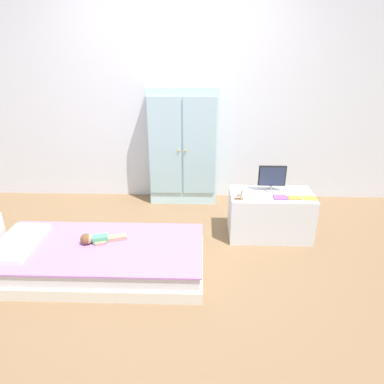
# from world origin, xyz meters

# --- Properties ---
(ground_plane) EXTENTS (10.00, 10.00, 0.02)m
(ground_plane) POSITION_xyz_m (0.00, 0.00, -0.01)
(ground_plane) COLOR brown
(back_wall) EXTENTS (6.40, 0.05, 2.70)m
(back_wall) POSITION_xyz_m (0.00, 1.57, 1.35)
(back_wall) COLOR silver
(back_wall) RESTS_ON ground_plane
(bed) EXTENTS (1.78, 0.84, 0.24)m
(bed) POSITION_xyz_m (-0.56, -0.07, 0.12)
(bed) COLOR silver
(bed) RESTS_ON ground_plane
(pillow) EXTENTS (0.32, 0.60, 0.05)m
(pillow) POSITION_xyz_m (-1.25, -0.07, 0.27)
(pillow) COLOR silver
(pillow) RESTS_ON bed
(doll) EXTENTS (0.39, 0.19, 0.10)m
(doll) POSITION_xyz_m (-0.60, -0.01, 0.28)
(doll) COLOR #4CA375
(doll) RESTS_ON bed
(wardrobe) EXTENTS (0.79, 0.29, 1.38)m
(wardrobe) POSITION_xyz_m (0.09, 1.40, 0.69)
(wardrobe) COLOR silver
(wardrobe) RESTS_ON ground_plane
(tv_stand) EXTENTS (0.82, 0.43, 0.46)m
(tv_stand) POSITION_xyz_m (1.00, 0.58, 0.23)
(tv_stand) COLOR silver
(tv_stand) RESTS_ON ground_plane
(tv_monitor) EXTENTS (0.27, 0.10, 0.26)m
(tv_monitor) POSITION_xyz_m (1.00, 0.65, 0.62)
(tv_monitor) COLOR #99999E
(tv_monitor) RESTS_ON tv_stand
(rocking_horse_toy) EXTENTS (0.08, 0.04, 0.10)m
(rocking_horse_toy) POSITION_xyz_m (0.67, 0.43, 0.51)
(rocking_horse_toy) COLOR #8E6642
(rocking_horse_toy) RESTS_ON tv_stand
(book_purple) EXTENTS (0.13, 0.11, 0.01)m
(book_purple) POSITION_xyz_m (1.07, 0.48, 0.47)
(book_purple) COLOR #8E51B2
(book_purple) RESTS_ON tv_stand
(book_orange) EXTENTS (0.13, 0.08, 0.01)m
(book_orange) POSITION_xyz_m (1.20, 0.48, 0.47)
(book_orange) COLOR orange
(book_orange) RESTS_ON tv_stand
(book_yellow) EXTENTS (0.12, 0.10, 0.01)m
(book_yellow) POSITION_xyz_m (1.35, 0.48, 0.47)
(book_yellow) COLOR gold
(book_yellow) RESTS_ON tv_stand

